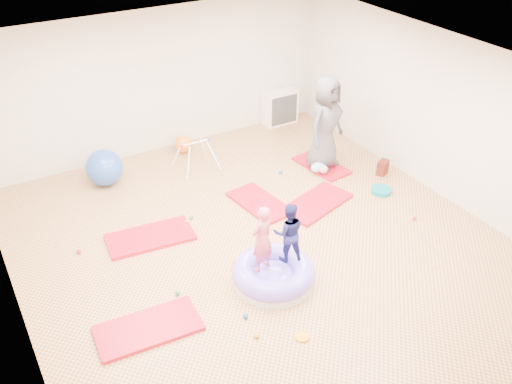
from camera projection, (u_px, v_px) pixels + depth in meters
room at (267, 171)px, 7.97m from camera, size 7.01×8.01×2.81m
gym_mat_front_left at (148, 328)px, 7.30m from camera, size 1.37×0.76×0.06m
gym_mat_mid_left at (150, 237)px, 8.97m from camera, size 1.40×0.81×0.06m
gym_mat_center_back at (260, 203)px, 9.81m from camera, size 0.75×1.28×0.05m
gym_mat_right at (316, 203)px, 9.80m from camera, size 1.43×1.00×0.05m
gym_mat_rear_right at (321, 165)px, 10.94m from camera, size 0.69×1.18×0.05m
inflatable_cushion at (273, 274)px, 8.03m from camera, size 1.18×1.18×0.37m
child_pink at (262, 236)px, 7.62m from camera, size 0.42×0.34×1.01m
child_navy at (289, 230)px, 7.82m from camera, size 0.55×0.50×0.91m
adult_caregiver at (326, 123)px, 10.44m from camera, size 1.00×0.82×1.76m
infant at (320, 167)px, 10.62m from camera, size 0.33×0.34×0.19m
ball_pit_balls at (236, 250)px, 8.67m from camera, size 5.10×3.42×0.07m
exercise_ball_blue at (104, 168)px, 10.23m from camera, size 0.67×0.67×0.67m
exercise_ball_orange at (183, 144)px, 11.36m from camera, size 0.35×0.35×0.35m
infant_play_gym at (196, 151)px, 10.69m from camera, size 0.74×0.70×0.57m
cube_shelf at (280, 107)px, 12.43m from camera, size 0.74×0.36×0.74m
balance_disc at (381, 190)px, 10.13m from camera, size 0.37×0.37×0.08m
backpack at (383, 168)px, 10.63m from camera, size 0.28×0.24×0.28m
yellow_toy at (302, 337)px, 7.19m from camera, size 0.18×0.18×0.03m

